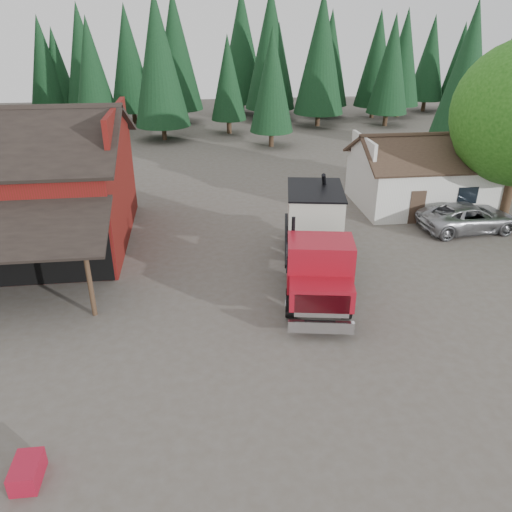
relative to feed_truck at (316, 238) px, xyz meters
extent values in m
plane|color=#4F483E|center=(-4.01, -4.03, -2.06)|extent=(120.00, 120.00, 0.00)
cube|color=maroon|center=(-15.01, 5.97, 0.44)|extent=(12.00, 10.00, 5.00)
cube|color=black|center=(-15.01, 8.47, 3.94)|extent=(12.80, 5.53, 2.35)
cube|color=maroon|center=(-9.01, 5.97, 3.94)|extent=(0.25, 7.00, 2.00)
cylinder|color=#382619|center=(-9.61, -1.93, -0.66)|extent=(0.20, 0.20, 2.80)
cube|color=silver|center=(8.99, 8.97, -0.56)|extent=(8.00, 6.00, 3.00)
cube|color=#38281E|center=(8.99, 7.47, 1.69)|extent=(8.60, 3.42, 1.80)
cube|color=#38281E|center=(8.99, 10.47, 1.69)|extent=(8.60, 3.42, 1.80)
cube|color=silver|center=(4.99, 8.97, 1.69)|extent=(0.20, 4.20, 1.50)
cube|color=silver|center=(12.99, 8.97, 1.69)|extent=(0.20, 4.20, 1.50)
cube|color=#38281E|center=(7.49, 5.95, -1.06)|extent=(0.90, 0.06, 2.00)
cube|color=black|center=(10.49, 5.95, -0.46)|extent=(1.20, 0.06, 1.00)
cylinder|color=#382619|center=(12.99, 5.97, -0.46)|extent=(0.60, 0.60, 3.20)
sphere|color=#1D5313|center=(11.79, 6.77, 2.94)|extent=(4.40, 4.40, 4.40)
cylinder|color=#382619|center=(1.99, 25.97, -1.26)|extent=(0.44, 0.44, 1.60)
cone|color=black|center=(1.99, 25.97, 3.84)|extent=(3.96, 3.96, 9.00)
cylinder|color=#382619|center=(17.99, 21.97, -1.26)|extent=(0.44, 0.44, 1.60)
cone|color=black|center=(17.99, 21.97, 4.84)|extent=(4.84, 4.84, 11.00)
cylinder|color=#382619|center=(-8.01, 29.97, -1.26)|extent=(0.44, 0.44, 1.60)
cone|color=black|center=(-8.01, 29.97, 5.34)|extent=(5.28, 5.28, 12.00)
cylinder|color=black|center=(-1.69, -2.99, -1.48)|extent=(0.58, 1.22, 1.18)
cylinder|color=black|center=(0.52, -3.39, -1.48)|extent=(0.58, 1.22, 1.18)
cylinder|color=black|center=(-0.78, 2.07, -1.48)|extent=(0.58, 1.22, 1.18)
cylinder|color=black|center=(1.43, 1.67, -1.48)|extent=(0.58, 1.22, 1.18)
cylinder|color=black|center=(-0.51, 3.54, -1.48)|extent=(0.58, 1.22, 1.18)
cylinder|color=black|center=(1.70, 3.14, -1.48)|extent=(0.58, 1.22, 1.18)
cube|color=black|center=(0.02, 0.18, -1.05)|extent=(2.79, 9.27, 0.43)
cube|color=silver|center=(-0.87, -4.82, -1.48)|extent=(2.46, 0.63, 0.48)
cube|color=silver|center=(-0.86, -4.72, -0.62)|extent=(2.02, 0.47, 0.96)
cube|color=maroon|center=(-0.74, -4.08, -0.46)|extent=(2.62, 1.80, 0.91)
cube|color=maroon|center=(-0.50, -2.71, 0.13)|extent=(2.85, 2.24, 1.98)
cube|color=black|center=(-0.65, -3.56, 0.45)|extent=(2.23, 0.48, 0.96)
cylinder|color=black|center=(-1.38, -1.58, 0.72)|extent=(0.17, 0.17, 1.93)
cube|color=black|center=(-0.31, -1.66, 0.08)|extent=(2.60, 0.59, 1.71)
cube|color=black|center=(0.29, 1.66, -0.76)|extent=(3.78, 6.59, 0.17)
cube|color=beige|center=(0.29, 1.66, 0.83)|extent=(3.05, 3.91, 1.71)
cone|color=beige|center=(0.29, 1.66, -0.25)|extent=(2.73, 2.73, 0.75)
cube|color=black|center=(0.29, 1.66, 1.70)|extent=(3.17, 4.04, 0.09)
cylinder|color=black|center=(1.19, 3.02, 0.72)|extent=(1.18, 2.22, 3.27)
cube|color=maroon|center=(0.11, 4.30, -0.46)|extent=(0.78, 0.96, 0.48)
cylinder|color=silver|center=(0.84, -2.25, -1.15)|extent=(0.78, 1.16, 0.60)
imported|color=#9FA0A6|center=(9.99, 4.58, -1.28)|extent=(5.80, 2.98, 1.57)
cube|color=maroon|center=(-10.01, -10.03, -1.76)|extent=(0.71, 1.10, 0.60)
camera|label=1|loc=(-5.22, -19.98, 9.01)|focal=35.00mm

